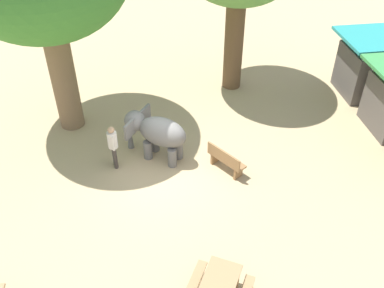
# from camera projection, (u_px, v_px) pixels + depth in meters

# --- Properties ---
(ground_plane) EXTENTS (60.00, 60.00, 0.00)m
(ground_plane) POSITION_uv_depth(u_px,v_px,m) (162.00, 173.00, 14.05)
(ground_plane) COLOR tan
(elephant) EXTENTS (2.04, 2.20, 1.60)m
(elephant) POSITION_uv_depth(u_px,v_px,m) (156.00, 132.00, 14.15)
(elephant) COLOR slate
(elephant) RESTS_ON ground_plane
(person_handler) EXTENTS (0.51, 0.32, 1.62)m
(person_handler) POSITION_uv_depth(u_px,v_px,m) (113.00, 144.00, 13.77)
(person_handler) COLOR #3F3833
(person_handler) RESTS_ON ground_plane
(wooden_bench) EXTENTS (1.38, 1.12, 0.88)m
(wooden_bench) POSITION_uv_depth(u_px,v_px,m) (225.00, 159.00, 13.88)
(wooden_bench) COLOR olive
(wooden_bench) RESTS_ON ground_plane
(market_stall_teal) EXTENTS (2.50, 2.50, 2.52)m
(market_stall_teal) POSITION_uv_depth(u_px,v_px,m) (366.00, 68.00, 17.42)
(market_stall_teal) COLOR #59514C
(market_stall_teal) RESTS_ON ground_plane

